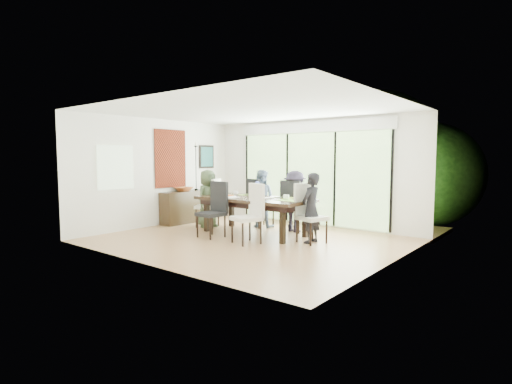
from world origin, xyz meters
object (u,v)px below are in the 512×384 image
Objects in this scene: person_far_left at (261,199)px; bowl at (184,189)px; chair_right_end at (312,213)px; sideboard at (187,207)px; cup_a at (235,193)px; cup_b at (257,196)px; chair_near_left at (211,210)px; chair_far_right at (295,206)px; person_far_right at (295,201)px; person_left_end at (208,199)px; person_right_end at (311,208)px; vase at (257,195)px; table_top at (254,199)px; chair_near_right at (246,214)px; chair_left_end at (207,203)px; laptop at (224,195)px; chair_far_left at (262,203)px; cup_c at (286,197)px.

bowl is at bearing 7.26° from person_far_left.
chair_right_end is 3.93m from sideboard.
cup_b is at bearing -16.39° from cup_a.
chair_far_right is at bearing 62.08° from chair_near_left.
person_far_right is at bearing 28.55° from cup_a.
person_left_end is 0.96m from bowl.
chair_near_left is 2.17m from person_right_end.
person_left_end reaches higher than cup_b.
sideboard is (-2.48, 0.09, -0.48)m from vase.
table_top is at bearing -0.96° from bowl.
cup_b is at bearing 133.46° from chair_near_right.
cup_b is (1.63, -0.10, 0.17)m from person_left_end.
cup_b is at bearing 53.32° from chair_near_left.
person_far_left is (-1.93, 0.83, 0.00)m from person_right_end.
person_left_end and person_right_end have the same top height.
table_top is 2.43m from bowl.
chair_near_left is at bearing 131.59° from chair_right_end.
cup_a is (-1.20, 1.02, 0.27)m from chair_near_right.
laptop is (0.65, -0.10, 0.24)m from chair_left_end.
chair_far_right is (2.05, 0.85, 0.00)m from chair_left_end.
chair_right_end is at bearing 60.04° from chair_near_right.
person_left_end is 0.65m from laptop.
person_far_left is at bearing 7.34° from person_far_right.
person_far_left reaches higher than cup_b.
chair_far_left and chair_near_right have the same top height.
bowl is at bearing 41.24° from chair_far_left.
chair_left_end reaches higher than cup_b.
chair_far_right and chair_near_left have the same top height.
cup_c is 3.26m from sideboard.
table_top is at bearing -17.67° from laptop.
cup_b is (1.65, -0.10, 0.27)m from chair_left_end.
laptop is at bearing 180.00° from cup_b.
chair_right_end is at bearing -1.97° from vase.
chair_left_end is at bearing 23.82° from person_far_left.
vase is (0.50, -0.78, 0.18)m from person_far_left.
cup_c reaches higher than sideboard.
cup_c reaches higher than table_top.
chair_near_right is (2.00, -0.87, 0.00)m from chair_left_end.
chair_right_end is 1.27m from chair_far_right.
chair_far_right is 1.72m from chair_near_right.
person_right_end is 10.40× the size of cup_a.
chair_near_left is at bearing -160.98° from chair_near_right.
cup_b reaches higher than table_top.
chair_far_left is 0.11m from person_far_left.
chair_near_left is 8.87× the size of cup_a.
cup_a is at bearing 34.66° from laptop.
chair_near_left is (-0.50, -0.87, -0.19)m from table_top.
chair_right_end is 2.98m from person_left_end.
person_left_end is at bearing 29.58° from person_far_right.
chair_near_right is 1.57m from laptop.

